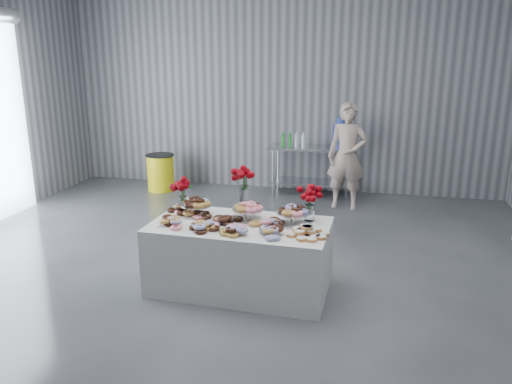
% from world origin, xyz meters
% --- Properties ---
extents(ground, '(9.00, 9.00, 0.00)m').
position_xyz_m(ground, '(0.00, 0.00, 0.00)').
color(ground, '#373A3F').
rests_on(ground, ground).
extents(room_walls, '(8.04, 9.04, 4.02)m').
position_xyz_m(room_walls, '(-0.27, 0.07, 2.64)').
color(room_walls, gray).
rests_on(room_walls, ground).
extents(display_table, '(1.94, 1.07, 0.75)m').
position_xyz_m(display_table, '(0.29, 0.22, 0.38)').
color(display_table, silver).
rests_on(display_table, ground).
extents(prep_table, '(1.50, 0.60, 0.90)m').
position_xyz_m(prep_table, '(0.61, 4.10, 0.62)').
color(prep_table, silver).
rests_on(prep_table, ground).
extents(donut_mounds, '(1.83, 0.87, 0.09)m').
position_xyz_m(donut_mounds, '(0.29, 0.17, 0.80)').
color(donut_mounds, '#BC9A45').
rests_on(donut_mounds, display_table).
extents(cake_stand_left, '(0.36, 0.36, 0.17)m').
position_xyz_m(cake_stand_left, '(-0.25, 0.39, 0.89)').
color(cake_stand_left, silver).
rests_on(cake_stand_left, display_table).
extents(cake_stand_mid, '(0.36, 0.36, 0.17)m').
position_xyz_m(cake_stand_mid, '(0.35, 0.37, 0.89)').
color(cake_stand_mid, silver).
rests_on(cake_stand_mid, display_table).
extents(cake_stand_right, '(0.36, 0.36, 0.17)m').
position_xyz_m(cake_stand_right, '(0.85, 0.35, 0.89)').
color(cake_stand_right, silver).
rests_on(cake_stand_right, display_table).
extents(danish_pile, '(0.48, 0.48, 0.11)m').
position_xyz_m(danish_pile, '(1.04, 0.05, 0.81)').
color(danish_pile, white).
rests_on(danish_pile, display_table).
extents(bouquet_left, '(0.26, 0.26, 0.42)m').
position_xyz_m(bouquet_left, '(-0.45, 0.50, 1.05)').
color(bouquet_left, white).
rests_on(bouquet_left, display_table).
extents(bouquet_right, '(0.26, 0.26, 0.42)m').
position_xyz_m(bouquet_right, '(1.00, 0.50, 1.05)').
color(bouquet_right, white).
rests_on(bouquet_right, display_table).
extents(bouquet_center, '(0.26, 0.26, 0.57)m').
position_xyz_m(bouquet_center, '(0.25, 0.58, 1.13)').
color(bouquet_center, silver).
rests_on(bouquet_center, display_table).
extents(water_jug, '(0.28, 0.28, 0.55)m').
position_xyz_m(water_jug, '(1.11, 4.10, 1.15)').
color(water_jug, blue).
rests_on(water_jug, prep_table).
extents(drink_bottles, '(0.54, 0.08, 0.27)m').
position_xyz_m(drink_bottles, '(0.29, 4.00, 1.04)').
color(drink_bottles, '#268C33').
rests_on(drink_bottles, prep_table).
extents(person, '(0.66, 0.46, 1.75)m').
position_xyz_m(person, '(1.26, 3.50, 0.87)').
color(person, '#CC8C93').
rests_on(person, ground).
extents(trash_barrel, '(0.53, 0.53, 0.68)m').
position_xyz_m(trash_barrel, '(-2.18, 3.83, 0.34)').
color(trash_barrel, yellow).
rests_on(trash_barrel, ground).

